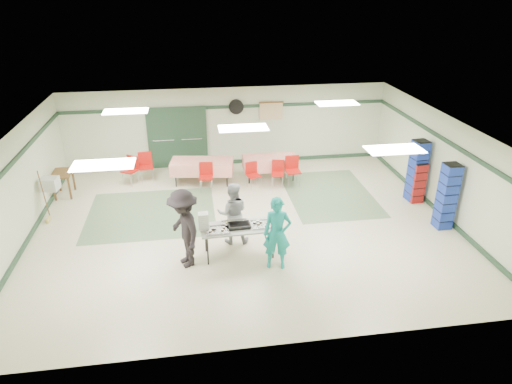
{
  "coord_description": "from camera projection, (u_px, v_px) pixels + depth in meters",
  "views": [
    {
      "loc": [
        -1.26,
        -10.63,
        5.98
      ],
      "look_at": [
        0.27,
        -0.3,
        1.07
      ],
      "focal_mm": 32.0,
      "sensor_mm": 36.0,
      "label": 1
    }
  ],
  "objects": [
    {
      "name": "green_patch_b",
      "position": [
        329.0,
        194.0,
        13.94
      ],
      "size": [
        2.5,
        3.5,
        0.01
      ],
      "primitive_type": "cube",
      "color": "#5C7958",
      "rests_on": "floor"
    },
    {
      "name": "wall_fan",
      "position": [
        236.0,
        107.0,
        15.37
      ],
      "size": [
        0.5,
        0.1,
        0.5
      ],
      "primitive_type": "cylinder",
      "rotation": [
        1.57,
        0.0,
        0.0
      ],
      "color": "black",
      "rests_on": "wall_back"
    },
    {
      "name": "chair_a",
      "position": [
        278.0,
        170.0,
        14.31
      ],
      "size": [
        0.46,
        0.46,
        0.84
      ],
      "rotation": [
        0.0,
        0.0,
        -0.21
      ],
      "color": "red",
      "rests_on": "floor"
    },
    {
      "name": "chair_b",
      "position": [
        252.0,
        172.0,
        14.2
      ],
      "size": [
        0.47,
        0.48,
        0.82
      ],
      "rotation": [
        0.0,
        0.0,
        0.29
      ],
      "color": "red",
      "rests_on": "floor"
    },
    {
      "name": "wall_left",
      "position": [
        16.0,
        191.0,
        10.93
      ],
      "size": [
        0.0,
        9.0,
        9.0
      ],
      "primitive_type": "plane",
      "rotation": [
        1.57,
        0.0,
        1.57
      ],
      "color": "beige",
      "rests_on": "floor"
    },
    {
      "name": "volunteer_grey",
      "position": [
        233.0,
        213.0,
        11.11
      ],
      "size": [
        0.82,
        0.66,
        1.58
      ],
      "primitive_type": "imported",
      "rotation": [
        0.0,
        0.0,
        3.05
      ],
      "color": "#949499",
      "rests_on": "floor"
    },
    {
      "name": "baking_pan",
      "position": [
        239.0,
        225.0,
        10.54
      ],
      "size": [
        0.52,
        0.34,
        0.08
      ],
      "primitive_type": "cube",
      "rotation": [
        0.0,
        0.0,
        0.04
      ],
      "color": "black",
      "rests_on": "serving_table"
    },
    {
      "name": "office_printer",
      "position": [
        50.0,
        184.0,
        12.38
      ],
      "size": [
        0.49,
        0.44,
        0.35
      ],
      "primitive_type": "cube",
      "rotation": [
        0.0,
        0.0,
        -0.14
      ],
      "color": "#A9A9A5",
      "rests_on": "printer_table"
    },
    {
      "name": "trim_left",
      "position": [
        11.0,
        164.0,
        10.63
      ],
      "size": [
        0.06,
        9.0,
        0.1
      ],
      "primitive_type": "cube",
      "rotation": [
        0.0,
        0.0,
        1.57
      ],
      "color": "#203C29",
      "rests_on": "wall_back"
    },
    {
      "name": "scroll_banner",
      "position": [
        271.0,
        111.0,
        15.62
      ],
      "size": [
        0.8,
        0.02,
        0.6
      ],
      "primitive_type": "cube",
      "color": "#DFBD8B",
      "rests_on": "wall_back"
    },
    {
      "name": "crate_stack_red",
      "position": [
        417.0,
        182.0,
        13.25
      ],
      "size": [
        0.4,
        0.4,
        1.22
      ],
      "primitive_type": "cube",
      "rotation": [
        0.0,
        0.0,
        0.08
      ],
      "color": "maroon",
      "rests_on": "floor"
    },
    {
      "name": "wall_back",
      "position": [
        228.0,
        127.0,
        15.68
      ],
      "size": [
        11.0,
        0.0,
        11.0
      ],
      "primitive_type": "plane",
      "rotation": [
        1.57,
        0.0,
        0.0
      ],
      "color": "beige",
      "rests_on": "floor"
    },
    {
      "name": "sheet_tray_mid",
      "position": [
        235.0,
        225.0,
        10.62
      ],
      "size": [
        0.62,
        0.48,
        0.02
      ],
      "primitive_type": "cube",
      "rotation": [
        0.0,
        0.0,
        0.04
      ],
      "color": "silver",
      "rests_on": "serving_table"
    },
    {
      "name": "trim_back",
      "position": [
        227.0,
        107.0,
        15.36
      ],
      "size": [
        11.0,
        0.06,
        0.1
      ],
      "primitive_type": "cube",
      "color": "#203C29",
      "rests_on": "wall_back"
    },
    {
      "name": "sheet_tray_left",
      "position": [
        218.0,
        230.0,
        10.39
      ],
      "size": [
        0.57,
        0.44,
        0.02
      ],
      "primitive_type": "cube",
      "rotation": [
        0.0,
        0.0,
        0.04
      ],
      "color": "silver",
      "rests_on": "serving_table"
    },
    {
      "name": "baseboard_right",
      "position": [
        435.0,
        208.0,
        12.93
      ],
      "size": [
        0.06,
        9.0,
        0.12
      ],
      "primitive_type": "cube",
      "rotation": [
        0.0,
        0.0,
        1.57
      ],
      "color": "#203C29",
      "rests_on": "floor"
    },
    {
      "name": "volunteer_teal",
      "position": [
        277.0,
        234.0,
        10.09
      ],
      "size": [
        0.69,
        0.51,
        1.71
      ],
      "primitive_type": "imported",
      "rotation": [
        0.0,
        0.0,
        -0.18
      ],
      "color": "teal",
      "rests_on": "floor"
    },
    {
      "name": "baseboard_back",
      "position": [
        229.0,
        162.0,
        16.21
      ],
      "size": [
        11.0,
        0.06,
        0.12
      ],
      "primitive_type": "cube",
      "color": "#203C29",
      "rests_on": "floor"
    },
    {
      "name": "broom",
      "position": [
        44.0,
        195.0,
        12.08
      ],
      "size": [
        0.04,
        0.24,
        1.48
      ],
      "primitive_type": "cylinder",
      "rotation": [
        0.14,
        0.0,
        -0.06
      ],
      "color": "brown",
      "rests_on": "floor"
    },
    {
      "name": "wall_right",
      "position": [
        444.0,
        166.0,
        12.39
      ],
      "size": [
        0.0,
        9.0,
        9.0
      ],
      "primitive_type": "plane",
      "rotation": [
        1.57,
        0.0,
        -1.57
      ],
      "color": "beige",
      "rests_on": "floor"
    },
    {
      "name": "printer_table",
      "position": [
        62.0,
        176.0,
        13.61
      ],
      "size": [
        0.57,
        0.86,
        0.74
      ],
      "rotation": [
        0.0,
        0.0,
        0.04
      ],
      "color": "brown",
      "rests_on": "floor"
    },
    {
      "name": "crate_stack_blue_a",
      "position": [
        417.0,
        171.0,
        13.2
      ],
      "size": [
        0.45,
        0.45,
        1.84
      ],
      "primitive_type": "cube",
      "rotation": [
        0.0,
        0.0,
        0.1
      ],
      "color": "#193199",
      "rests_on": "floor"
    },
    {
      "name": "ceiling",
      "position": [
        243.0,
        127.0,
        11.08
      ],
      "size": [
        11.0,
        11.0,
        0.0
      ],
      "primitive_type": "plane",
      "rotation": [
        3.14,
        0.0,
        0.0
      ],
      "color": "silver",
      "rests_on": "wall_back"
    },
    {
      "name": "chair_c",
      "position": [
        293.0,
        167.0,
        14.35
      ],
      "size": [
        0.45,
        0.45,
        0.94
      ],
      "rotation": [
        0.0,
        0.0,
        0.04
      ],
      "color": "red",
      "rests_on": "floor"
    },
    {
      "name": "floor",
      "position": [
        244.0,
        224.0,
        12.23
      ],
      "size": [
        11.0,
        11.0,
        0.0
      ],
      "primitive_type": "plane",
      "color": "beige",
      "rests_on": "ground"
    },
    {
      "name": "sheet_tray_right",
      "position": [
        263.0,
        225.0,
        10.63
      ],
      "size": [
        0.58,
        0.45,
        0.02
      ],
      "primitive_type": "cube",
      "rotation": [
        0.0,
        0.0,
        0.04
      ],
      "color": "silver",
      "rests_on": "serving_table"
    },
    {
      "name": "double_door_right",
      "position": [
        192.0,
        137.0,
        15.59
      ],
      "size": [
        0.9,
        0.06,
        2.1
      ],
      "primitive_type": "cube",
      "color": "gray",
      "rests_on": "floor"
    },
    {
      "name": "chair_loose_a",
      "position": [
        146.0,
        163.0,
        14.68
      ],
      "size": [
        0.48,
        0.48,
        0.93
      ],
      "rotation": [
        0.0,
        0.0,
        0.12
      ],
      "color": "red",
      "rests_on": "floor"
    },
    {
      "name": "door_frame",
      "position": [
        178.0,
        138.0,
        15.51
      ],
      "size": [
        2.0,
        0.03,
        2.15
      ],
      "primitive_type": "cube",
      "color": "#203C29",
      "rests_on": "floor"
    },
    {
      "name": "foam_box_stack",
      "position": [
        203.0,
        221.0,
        10.37
      ],
      "size": [
        0.23,
        0.21,
        0.41
      ],
      "primitive_type": "cube",
      "rotation": [
        0.0,
        0.0,
        0.04
      ],
      "color": "white",
      "rests_on": "serving_table"
    },
    {
      "name": "dining_table_b",
      "position": [
        202.0,
        166.0,
        14.48
      ],
      "size": [
        2.04,
        1.13,
        0.77
      ],
      "rotation": [
        0.0,
        0.0,
        -0.15
      ],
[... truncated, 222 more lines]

